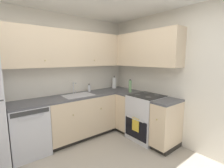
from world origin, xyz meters
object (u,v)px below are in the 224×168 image
paper_towel_roll (114,83)px  oil_bottle (130,86)px  soap_bottle (89,88)px  dishwasher (28,130)px  oven_range (146,117)px

paper_towel_roll → oil_bottle: (-0.04, -0.61, 0.00)m
soap_bottle → oil_bottle: 0.94m
dishwasher → soap_bottle: (1.34, 0.18, 0.55)m
oven_range → oil_bottle: 0.75m
soap_bottle → oven_range: bearing=-57.4°
paper_towel_roll → oil_bottle: 0.61m
oven_range → soap_bottle: size_ratio=5.99×
dishwasher → oil_bottle: (2.02, -0.45, 0.61)m
soap_bottle → paper_towel_roll: size_ratio=0.54×
oil_bottle → oven_range: bearing=-87.8°
oil_bottle → soap_bottle: bearing=137.4°
dishwasher → oven_range: size_ratio=0.83×
dishwasher → oven_range: bearing=-24.3°
oven_range → oil_bottle: oil_bottle is taller
dishwasher → paper_towel_roll: 2.16m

